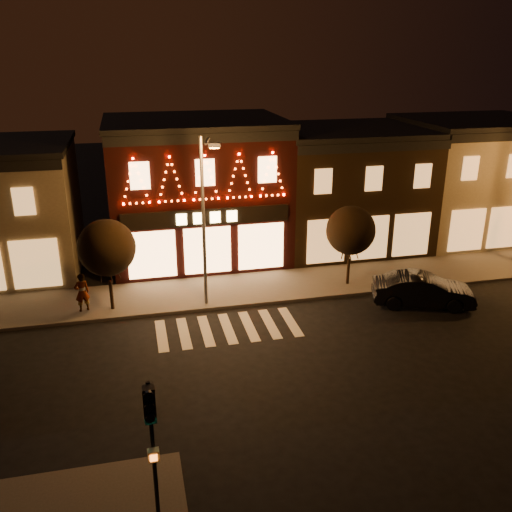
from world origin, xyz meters
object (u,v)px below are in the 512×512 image
object	(u,v)px
dark_sedan	(423,290)
traffic_signal_near	(151,428)
streetlamp_mid	(205,211)
pedestrian	(82,292)

from	to	relation	value
dark_sedan	traffic_signal_near	bearing A→B (deg)	147.49
traffic_signal_near	streetlamp_mid	xyz separation A→B (m)	(3.25, 12.98, 1.80)
traffic_signal_near	pedestrian	xyz separation A→B (m)	(-2.69, 13.73, -2.07)
traffic_signal_near	pedestrian	bearing A→B (deg)	99.67
streetlamp_mid	pedestrian	xyz separation A→B (m)	(-5.94, 0.75, -3.87)
dark_sedan	pedestrian	world-z (taller)	pedestrian
traffic_signal_near	dark_sedan	xyz separation A→B (m)	(13.70, 10.85, -2.37)
traffic_signal_near	pedestrian	distance (m)	14.14
traffic_signal_near	dark_sedan	bearing A→B (deg)	36.98
dark_sedan	streetlamp_mid	bearing A→B (deg)	97.62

